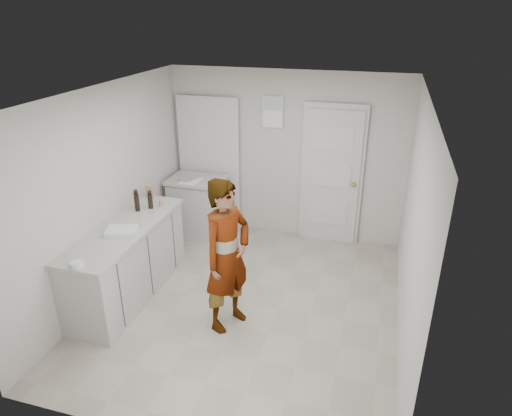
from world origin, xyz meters
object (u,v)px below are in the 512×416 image
(egg_bowl, at_px, (77,264))
(person, at_px, (227,256))
(oil_cruet_b, at_px, (137,201))
(spice_jar, at_px, (161,203))
(oil_cruet_a, at_px, (150,200))
(cake_mix_box, at_px, (150,192))
(baking_dish, at_px, (122,231))

(egg_bowl, bearing_deg, person, 27.82)
(oil_cruet_b, bearing_deg, egg_bowl, -85.89)
(spice_jar, relative_size, oil_cruet_a, 0.35)
(cake_mix_box, xyz_separation_m, oil_cruet_a, (0.18, -0.31, 0.03))
(person, relative_size, baking_dish, 4.35)
(oil_cruet_a, height_order, oil_cruet_b, oil_cruet_b)
(cake_mix_box, relative_size, oil_cruet_a, 0.68)
(spice_jar, distance_m, egg_bowl, 1.59)
(person, height_order, oil_cruet_b, person)
(spice_jar, relative_size, oil_cruet_b, 0.30)
(cake_mix_box, height_order, oil_cruet_a, oil_cruet_a)
(oil_cruet_a, bearing_deg, egg_bowl, -90.94)
(person, xyz_separation_m, oil_cruet_a, (-1.31, 0.79, 0.18))
(person, bearing_deg, cake_mix_box, 77.79)
(oil_cruet_a, distance_m, baking_dish, 0.74)
(spice_jar, height_order, oil_cruet_b, oil_cruet_b)
(oil_cruet_a, height_order, baking_dish, oil_cruet_a)
(person, xyz_separation_m, egg_bowl, (-1.33, -0.70, 0.08))
(cake_mix_box, height_order, oil_cruet_b, oil_cruet_b)
(cake_mix_box, distance_m, oil_cruet_b, 0.43)
(baking_dish, bearing_deg, spice_jar, 84.50)
(baking_dish, bearing_deg, oil_cruet_b, 103.22)
(spice_jar, relative_size, baking_dish, 0.22)
(oil_cruet_a, bearing_deg, spice_jar, 42.51)
(spice_jar, height_order, baking_dish, spice_jar)
(spice_jar, height_order, oil_cruet_a, oil_cruet_a)
(spice_jar, distance_m, baking_dish, 0.83)
(oil_cruet_a, distance_m, egg_bowl, 1.49)
(cake_mix_box, xyz_separation_m, baking_dish, (0.20, -1.04, -0.06))
(person, bearing_deg, oil_cruet_b, 89.16)
(person, xyz_separation_m, baking_dish, (-1.28, 0.05, 0.09))
(baking_dish, distance_m, egg_bowl, 0.76)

